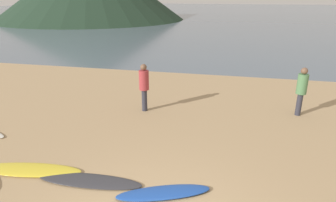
% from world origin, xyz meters
% --- Properties ---
extents(ground_plane, '(120.00, 120.00, 0.20)m').
position_xyz_m(ground_plane, '(0.00, 10.00, -0.10)').
color(ground_plane, tan).
rests_on(ground_plane, ground).
extents(ocean_water, '(140.00, 100.00, 0.01)m').
position_xyz_m(ocean_water, '(0.00, 60.80, 0.00)').
color(ocean_water, slate).
rests_on(ocean_water, ground).
extents(surfboard_2, '(2.49, 0.92, 0.07)m').
position_xyz_m(surfboard_2, '(-3.32, 1.40, 0.04)').
color(surfboard_2, yellow).
rests_on(surfboard_2, ground).
extents(surfboard_3, '(2.37, 0.66, 0.07)m').
position_xyz_m(surfboard_3, '(-1.79, 1.32, 0.03)').
color(surfboard_3, '#333338').
rests_on(surfboard_3, ground).
extents(surfboard_4, '(1.95, 1.14, 0.10)m').
position_xyz_m(surfboard_4, '(-0.13, 1.26, 0.05)').
color(surfboard_4, '#1E479E').
rests_on(surfboard_4, ground).
extents(person_0, '(0.33, 0.33, 1.62)m').
position_xyz_m(person_0, '(3.25, 6.28, 0.95)').
color(person_0, '#2D2D38').
rests_on(person_0, ground).
extents(person_1, '(0.33, 0.33, 1.64)m').
position_xyz_m(person_1, '(-1.84, 5.54, 0.97)').
color(person_1, '#2D2D38').
rests_on(person_1, ground).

